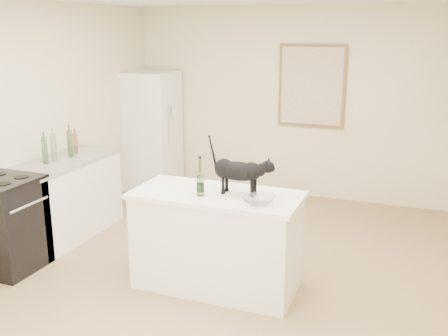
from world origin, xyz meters
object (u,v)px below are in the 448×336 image
at_px(black_cat, 238,174).
at_px(glass_bowl, 259,200).
at_px(fridge, 152,131).
at_px(stove, 6,225).
at_px(wine_bottle, 200,179).

bearing_deg(black_cat, glass_bowl, -34.07).
bearing_deg(fridge, stove, -90.00).
bearing_deg(stove, wine_bottle, 8.20).
xyz_separation_m(stove, black_cat, (2.24, 0.43, 0.64)).
bearing_deg(stove, fridge, 90.00).
relative_size(fridge, black_cat, 3.17).
relative_size(stove, wine_bottle, 2.96).
bearing_deg(glass_bowl, wine_bottle, 176.47).
bearing_deg(stove, black_cat, 10.92).
bearing_deg(black_cat, wine_bottle, -150.05).
xyz_separation_m(black_cat, glass_bowl, (0.25, -0.19, -0.16)).
relative_size(fridge, wine_bottle, 5.59).
height_order(wine_bottle, glass_bowl, wine_bottle).
height_order(fridge, black_cat, fridge).
xyz_separation_m(fridge, glass_bowl, (2.49, -2.70, 0.08)).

